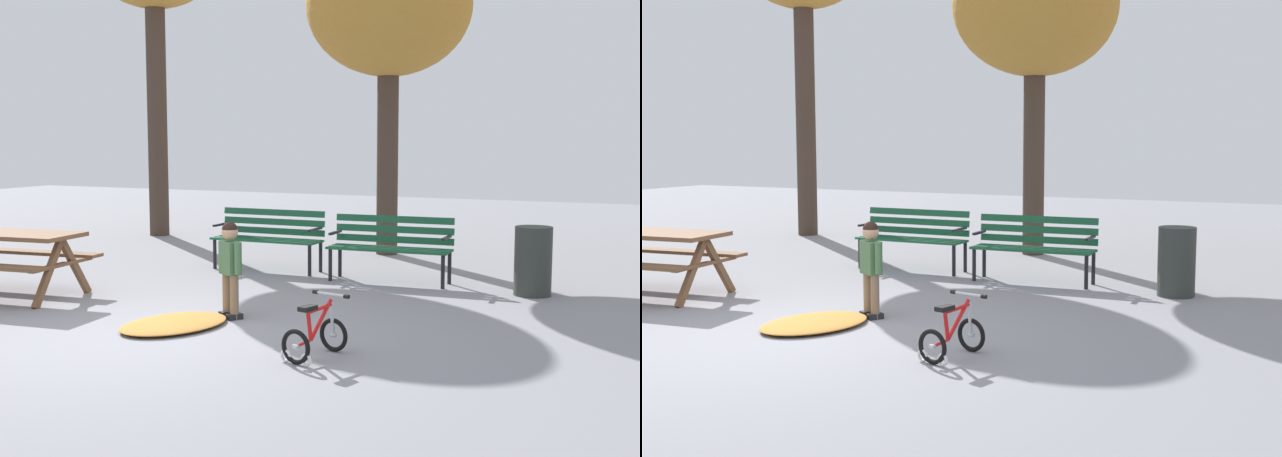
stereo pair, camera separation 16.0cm
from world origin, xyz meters
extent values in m
plane|color=gray|center=(0.00, 0.00, 0.00)|extent=(36.00, 36.00, 0.00)
cube|color=brown|center=(-2.62, 0.94, 0.74)|extent=(1.87, 0.95, 0.05)
cube|color=brown|center=(-2.68, 1.48, 0.45)|extent=(1.82, 0.43, 0.04)
cube|color=brown|center=(-1.81, 0.77, 0.36)|extent=(0.12, 0.57, 0.76)
cube|color=brown|center=(-1.87, 1.27, 0.36)|extent=(0.12, 0.57, 0.76)
cube|color=brown|center=(-1.84, 1.02, 0.42)|extent=(0.20, 1.10, 0.04)
cube|color=#195133|center=(-0.72, 4.05, 0.44)|extent=(1.60, 0.08, 0.03)
cube|color=#195133|center=(-0.72, 3.93, 0.44)|extent=(1.60, 0.08, 0.03)
cube|color=#195133|center=(-0.72, 3.81, 0.44)|extent=(1.60, 0.08, 0.03)
cube|color=#195133|center=(-0.72, 3.69, 0.44)|extent=(1.60, 0.08, 0.03)
cube|color=#195133|center=(-0.72, 4.09, 0.54)|extent=(1.60, 0.05, 0.09)
cube|color=#195133|center=(-0.72, 4.09, 0.67)|extent=(1.60, 0.05, 0.09)
cube|color=#195133|center=(-0.72, 4.09, 0.81)|extent=(1.60, 0.05, 0.09)
cylinder|color=black|center=(0.03, 3.71, 0.22)|extent=(0.05, 0.05, 0.44)
cylinder|color=black|center=(0.03, 4.07, 0.22)|extent=(0.05, 0.05, 0.44)
cube|color=black|center=(0.03, 3.89, 0.62)|extent=(0.04, 0.40, 0.03)
cylinder|color=black|center=(-1.47, 3.70, 0.22)|extent=(0.05, 0.05, 0.44)
cylinder|color=black|center=(-1.47, 4.06, 0.22)|extent=(0.05, 0.05, 0.44)
cube|color=black|center=(-1.47, 3.88, 0.62)|extent=(0.04, 0.40, 0.03)
cube|color=#195133|center=(1.17, 3.87, 0.44)|extent=(1.60, 0.15, 0.03)
cube|color=#195133|center=(1.18, 3.75, 0.44)|extent=(1.60, 0.15, 0.03)
cube|color=#195133|center=(1.19, 3.63, 0.44)|extent=(1.60, 0.15, 0.03)
cube|color=#195133|center=(1.19, 3.51, 0.44)|extent=(1.60, 0.15, 0.03)
cube|color=#195133|center=(1.17, 3.91, 0.54)|extent=(1.60, 0.13, 0.09)
cube|color=#195133|center=(1.17, 3.91, 0.67)|extent=(1.60, 0.13, 0.09)
cube|color=#195133|center=(1.17, 3.91, 0.81)|extent=(1.60, 0.13, 0.09)
cylinder|color=black|center=(1.94, 3.57, 0.22)|extent=(0.05, 0.05, 0.44)
cylinder|color=black|center=(1.92, 3.93, 0.22)|extent=(0.05, 0.05, 0.44)
cube|color=black|center=(1.93, 3.75, 0.62)|extent=(0.06, 0.40, 0.03)
cylinder|color=black|center=(0.44, 3.49, 0.22)|extent=(0.05, 0.05, 0.44)
cylinder|color=black|center=(0.42, 3.85, 0.22)|extent=(0.05, 0.05, 0.44)
cube|color=black|center=(0.43, 3.67, 0.62)|extent=(0.06, 0.40, 0.03)
cylinder|color=#7F664C|center=(0.48, 1.00, 0.23)|extent=(0.09, 0.09, 0.46)
cube|color=black|center=(0.48, 1.00, 0.03)|extent=(0.16, 0.18, 0.06)
cylinder|color=#7F664C|center=(0.34, 1.08, 0.23)|extent=(0.09, 0.09, 0.46)
cube|color=black|center=(0.34, 1.08, 0.03)|extent=(0.16, 0.18, 0.06)
cube|color=#477047|center=(0.41, 1.04, 0.64)|extent=(0.28, 0.24, 0.34)
sphere|color=tan|center=(0.41, 1.04, 0.91)|extent=(0.17, 0.17, 0.17)
sphere|color=black|center=(0.41, 1.04, 0.93)|extent=(0.16, 0.16, 0.16)
cylinder|color=#477047|center=(0.54, 0.96, 0.65)|extent=(0.07, 0.07, 0.32)
cylinder|color=#477047|center=(0.27, 1.12, 0.65)|extent=(0.07, 0.07, 0.32)
torus|color=black|center=(1.92, 0.27, 0.15)|extent=(0.30, 0.11, 0.30)
cylinder|color=silver|center=(1.92, 0.27, 0.15)|extent=(0.06, 0.05, 0.04)
torus|color=black|center=(1.81, -0.23, 0.15)|extent=(0.30, 0.11, 0.30)
cylinder|color=silver|center=(1.81, -0.23, 0.15)|extent=(0.06, 0.05, 0.04)
torus|color=white|center=(1.70, -0.21, 0.05)|extent=(0.11, 0.05, 0.11)
torus|color=white|center=(1.91, -0.26, 0.05)|extent=(0.11, 0.05, 0.11)
cylinder|color=red|center=(1.88, 0.10, 0.32)|extent=(0.10, 0.31, 0.32)
cylinder|color=red|center=(1.85, -0.06, 0.30)|extent=(0.05, 0.08, 0.27)
cylinder|color=red|center=(1.83, -0.14, 0.16)|extent=(0.07, 0.20, 0.05)
cylinder|color=silver|center=(1.92, 0.25, 0.31)|extent=(0.05, 0.08, 0.32)
cylinder|color=red|center=(1.88, 0.08, 0.42)|extent=(0.10, 0.32, 0.05)
cube|color=black|center=(1.84, -0.08, 0.45)|extent=(0.13, 0.19, 0.04)
cylinder|color=silver|center=(1.91, 0.23, 0.52)|extent=(0.34, 0.10, 0.02)
cylinder|color=black|center=(1.75, 0.27, 0.52)|extent=(0.06, 0.05, 0.04)
cylinder|color=black|center=(2.08, 0.20, 0.52)|extent=(0.06, 0.05, 0.04)
ellipsoid|color=#C68438|center=(0.10, 0.46, 0.04)|extent=(1.09, 1.36, 0.07)
cylinder|color=#2D332D|center=(3.03, 3.63, 0.41)|extent=(0.44, 0.44, 0.82)
cylinder|color=#423328|center=(-4.58, 6.67, 2.23)|extent=(0.37, 0.37, 4.45)
cylinder|color=#423328|center=(0.25, 6.13, 1.51)|extent=(0.34, 0.34, 3.02)
ellipsoid|color=#B27A2D|center=(0.25, 6.13, 3.92)|extent=(2.60, 2.60, 2.20)
camera|label=1|loc=(4.79, -6.17, 1.89)|focal=45.98mm
camera|label=2|loc=(4.94, -6.10, 1.89)|focal=45.98mm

